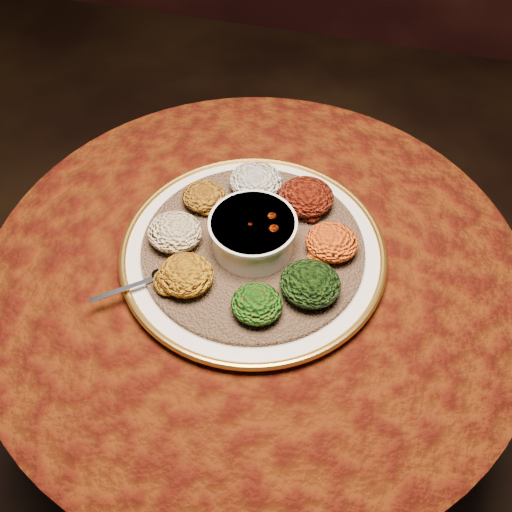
# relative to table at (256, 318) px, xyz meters

# --- Properties ---
(table) EXTENTS (0.96, 0.96, 0.73)m
(table) POSITION_rel_table_xyz_m (0.00, 0.00, 0.00)
(table) COLOR black
(table) RESTS_ON ground
(platter) EXTENTS (0.57, 0.57, 0.02)m
(platter) POSITION_rel_table_xyz_m (-0.01, 0.02, 0.19)
(platter) COLOR silver
(platter) RESTS_ON table
(injera) EXTENTS (0.44, 0.44, 0.01)m
(injera) POSITION_rel_table_xyz_m (-0.01, 0.02, 0.20)
(injera) COLOR brown
(injera) RESTS_ON platter
(stew_bowl) EXTENTS (0.15, 0.15, 0.06)m
(stew_bowl) POSITION_rel_table_xyz_m (-0.01, 0.02, 0.24)
(stew_bowl) COLOR silver
(stew_bowl) RESTS_ON injera
(spoon) EXTENTS (0.12, 0.10, 0.01)m
(spoon) POSITION_rel_table_xyz_m (-0.15, -0.09, 0.21)
(spoon) COLOR silver
(spoon) RESTS_ON injera
(portion_ayib) EXTENTS (0.10, 0.09, 0.05)m
(portion_ayib) POSITION_rel_table_xyz_m (-0.04, 0.15, 0.23)
(portion_ayib) COLOR beige
(portion_ayib) RESTS_ON injera
(portion_kitfo) EXTENTS (0.10, 0.10, 0.05)m
(portion_kitfo) POSITION_rel_table_xyz_m (0.06, 0.13, 0.23)
(portion_kitfo) COLOR black
(portion_kitfo) RESTS_ON injera
(portion_tikil) EXTENTS (0.09, 0.09, 0.04)m
(portion_tikil) POSITION_rel_table_xyz_m (0.12, 0.04, 0.23)
(portion_tikil) COLOR #A25C0D
(portion_tikil) RESTS_ON injera
(portion_gomen) EXTENTS (0.10, 0.09, 0.05)m
(portion_gomen) POSITION_rel_table_xyz_m (0.10, -0.05, 0.23)
(portion_gomen) COLOR black
(portion_gomen) RESTS_ON injera
(portion_mixveg) EXTENTS (0.08, 0.08, 0.04)m
(portion_mixveg) POSITION_rel_table_xyz_m (0.03, -0.11, 0.23)
(portion_mixveg) COLOR maroon
(portion_mixveg) RESTS_ON injera
(portion_kik) EXTENTS (0.09, 0.09, 0.04)m
(portion_kik) POSITION_rel_table_xyz_m (-0.09, -0.09, 0.23)
(portion_kik) COLOR #A56F0E
(portion_kik) RESTS_ON injera
(portion_timatim) EXTENTS (0.10, 0.09, 0.05)m
(portion_timatim) POSITION_rel_table_xyz_m (-0.14, -0.00, 0.23)
(portion_timatim) COLOR maroon
(portion_timatim) RESTS_ON injera
(portion_shiro) EXTENTS (0.08, 0.08, 0.04)m
(portion_shiro) POSITION_rel_table_xyz_m (-0.12, 0.09, 0.23)
(portion_shiro) COLOR #885110
(portion_shiro) RESTS_ON injera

